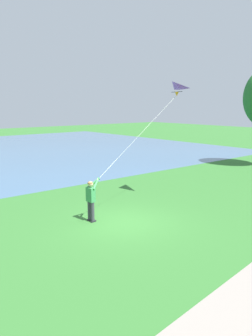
% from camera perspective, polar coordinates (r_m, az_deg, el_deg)
% --- Properties ---
extents(ground_plane, '(120.00, 120.00, 0.00)m').
position_cam_1_polar(ground_plane, '(14.16, -0.30, -9.24)').
color(ground_plane, '#33702D').
extents(lake_water, '(36.00, 44.00, 0.01)m').
position_cam_1_polar(lake_water, '(37.66, -20.08, 2.64)').
color(lake_water, '#476B8E').
rests_on(lake_water, ground).
extents(person_kite_flyer, '(0.52, 0.62, 1.83)m').
position_cam_1_polar(person_kite_flyer, '(14.08, -5.92, -4.93)').
color(person_kite_flyer, '#232328').
rests_on(person_kite_flyer, ground).
extents(flying_kite, '(1.34, 5.20, 4.09)m').
position_cam_1_polar(flying_kite, '(17.12, 7.83, 12.94)').
color(flying_kite, purple).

